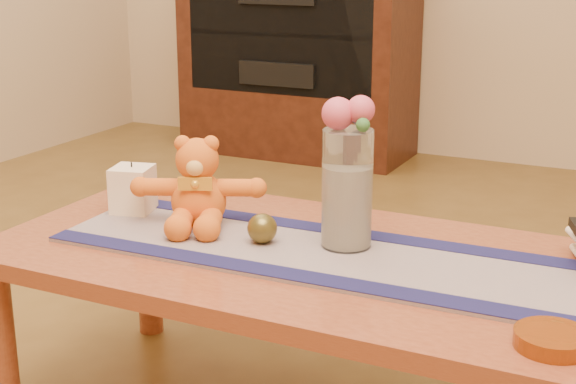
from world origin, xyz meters
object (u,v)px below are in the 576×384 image
at_px(teddy_bear, 198,182).
at_px(amber_dish, 553,340).
at_px(bronze_ball, 262,228).
at_px(glass_vase, 347,189).
at_px(pillar_candle, 133,189).

distance_m(teddy_bear, amber_dish, 0.91).
bearing_deg(amber_dish, bronze_ball, 161.51).
height_order(glass_vase, bronze_ball, glass_vase).
relative_size(pillar_candle, bronze_ball, 1.68).
relative_size(pillar_candle, glass_vase, 0.43).
bearing_deg(bronze_ball, teddy_bear, 164.38).
height_order(teddy_bear, bronze_ball, teddy_bear).
xyz_separation_m(pillar_candle, glass_vase, (0.57, -0.00, 0.07)).
xyz_separation_m(teddy_bear, glass_vase, (0.37, 0.01, 0.03)).
distance_m(glass_vase, bronze_ball, 0.21).
distance_m(pillar_candle, glass_vase, 0.57).
bearing_deg(teddy_bear, glass_vase, -22.81).
bearing_deg(amber_dish, pillar_candle, 164.81).
bearing_deg(teddy_bear, pillar_candle, 152.80).
distance_m(glass_vase, amber_dish, 0.58).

